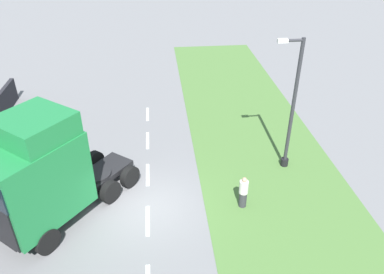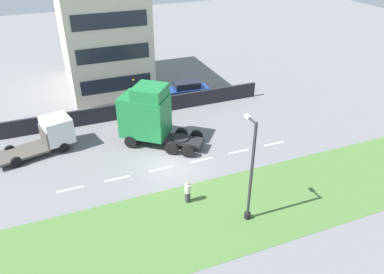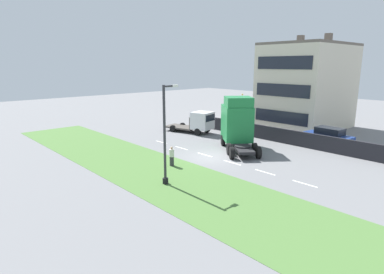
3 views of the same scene
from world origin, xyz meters
name	(u,v)px [view 2 (image 2 of 3)]	position (x,y,z in m)	size (l,w,h in m)	color
ground_plane	(172,166)	(0.00, 0.00, 0.00)	(120.00, 120.00, 0.00)	slate
grass_verge	(205,218)	(-6.00, 0.00, 0.01)	(7.00, 44.00, 0.01)	#4C7538
lane_markings	(181,164)	(0.00, -0.70, 0.00)	(0.16, 17.80, 0.00)	white
boundary_wall	(140,108)	(9.00, 0.00, 0.74)	(0.25, 24.00, 1.48)	#232328
building_block	(102,37)	(18.03, 1.32, 5.17)	(11.25, 7.96, 11.44)	beige
lorry_cab	(148,115)	(3.98, 0.59, 2.46)	(5.89, 6.45, 5.06)	black
flatbed_truck	(51,134)	(5.87, 7.90, 1.35)	(3.49, 6.23, 2.55)	silver
parked_car	(186,91)	(10.72, -5.18, 0.95)	(2.10, 4.60, 1.94)	navy
lamp_post	(250,178)	(-6.87, -2.38, 2.96)	(1.31, 0.38, 6.58)	black
pedestrian	(188,192)	(-4.15, 0.40, 0.76)	(0.39, 0.39, 1.56)	#333338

